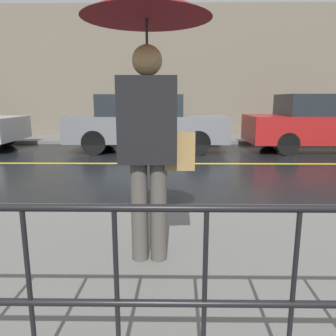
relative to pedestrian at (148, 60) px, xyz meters
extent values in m
plane|color=black|center=(0.34, 4.78, -1.74)|extent=(80.00, 80.00, 0.00)
cube|color=slate|center=(0.34, 0.02, -1.68)|extent=(28.00, 2.94, 0.11)
cube|color=slate|center=(0.34, 9.06, -1.68)|extent=(28.00, 1.98, 0.11)
cube|color=gold|center=(0.34, 4.78, -1.73)|extent=(25.20, 0.12, 0.01)
cube|color=#706656|center=(0.34, 10.20, 0.68)|extent=(28.00, 0.30, 4.83)
cylinder|color=black|center=(0.34, -1.20, -0.77)|extent=(12.00, 0.04, 0.04)
cylinder|color=black|center=(0.34, -1.20, -1.24)|extent=(12.00, 0.04, 0.04)
cylinder|color=black|center=(-0.49, -1.20, -1.20)|extent=(0.02, 0.02, 0.86)
cylinder|color=black|center=(-0.07, -1.20, -1.20)|extent=(0.02, 0.02, 0.86)
cylinder|color=black|center=(0.34, -1.20, -1.20)|extent=(0.02, 0.02, 0.86)
cylinder|color=black|center=(0.75, -1.20, -1.20)|extent=(0.02, 0.02, 0.86)
cylinder|color=#4C4742|center=(-0.09, 0.00, -1.21)|extent=(0.14, 0.14, 0.84)
cylinder|color=#4C4742|center=(0.07, 0.00, -1.21)|extent=(0.14, 0.14, 0.84)
cube|color=black|center=(-0.01, 0.00, -0.45)|extent=(0.46, 0.27, 0.67)
sphere|color=tan|center=(-0.01, 0.00, -0.01)|extent=(0.23, 0.23, 0.23)
cylinder|color=#262628|center=(-0.01, 0.00, -0.08)|extent=(0.02, 0.02, 0.74)
cone|color=maroon|center=(-0.01, 0.00, 0.40)|extent=(0.97, 0.97, 0.22)
cube|color=#9E7A47|center=(0.24, 0.00, -0.70)|extent=(0.24, 0.12, 0.30)
cylinder|color=black|center=(-5.09, 7.63, -1.40)|extent=(0.68, 0.22, 0.68)
cube|color=slate|center=(-0.51, 6.78, -1.10)|extent=(4.45, 1.77, 0.72)
cube|color=#1E2328|center=(-0.68, 6.78, -0.45)|extent=(2.31, 1.63, 0.58)
cylinder|color=black|center=(0.87, 7.56, -1.41)|extent=(0.65, 0.22, 0.65)
cylinder|color=black|center=(0.87, 6.00, -1.41)|extent=(0.65, 0.22, 0.65)
cylinder|color=black|center=(-1.89, 7.56, -1.41)|extent=(0.65, 0.22, 0.65)
cylinder|color=black|center=(-1.89, 6.00, -1.41)|extent=(0.65, 0.22, 0.65)
cube|color=maroon|center=(4.65, 6.78, -1.11)|extent=(4.62, 1.79, 0.75)
cube|color=#1E2328|center=(4.47, 6.78, -0.44)|extent=(2.40, 1.65, 0.58)
cylinder|color=black|center=(3.22, 7.57, -1.44)|extent=(0.60, 0.22, 0.60)
cylinder|color=black|center=(3.22, 5.99, -1.44)|extent=(0.60, 0.22, 0.60)
camera|label=1|loc=(0.18, -2.58, -0.29)|focal=35.00mm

